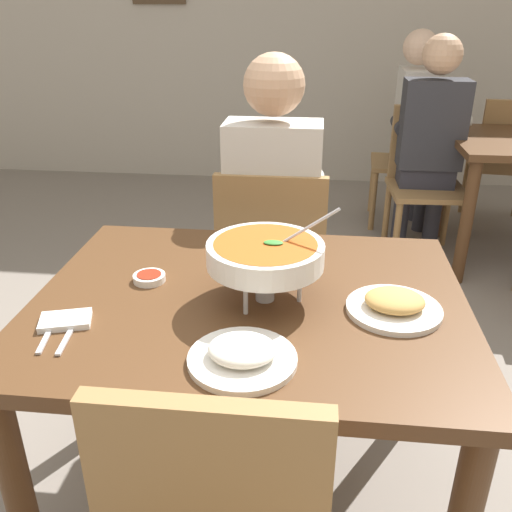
{
  "coord_description": "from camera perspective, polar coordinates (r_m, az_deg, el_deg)",
  "views": [
    {
      "loc": [
        0.16,
        -1.26,
        1.47
      ],
      "look_at": [
        0.0,
        0.15,
        0.8
      ],
      "focal_mm": 38.44,
      "sensor_mm": 36.0,
      "label": 1
    }
  ],
  "objects": [
    {
      "name": "spoon_utensil",
      "position": [
        1.37,
        -18.89,
        -7.68
      ],
      "size": [
        0.03,
        0.17,
        0.01
      ],
      "primitive_type": "cube",
      "rotation": [
        0.0,
        0.0,
        0.12
      ],
      "color": "silver",
      "rests_on": "dining_table_main"
    },
    {
      "name": "curry_bowl",
      "position": [
        1.39,
        0.98,
        0.13
      ],
      "size": [
        0.33,
        0.3,
        0.26
      ],
      "color": "silver",
      "rests_on": "dining_table_main"
    },
    {
      "name": "patron_bg_left",
      "position": [
        3.45,
        17.65,
        11.85
      ],
      "size": [
        0.4,
        0.45,
        1.31
      ],
      "color": "#2D2D38",
      "rests_on": "ground_plane"
    },
    {
      "name": "sauce_dish",
      "position": [
        1.56,
        -11.05,
        -2.2
      ],
      "size": [
        0.09,
        0.09,
        0.02
      ],
      "color": "white",
      "rests_on": "dining_table_main"
    },
    {
      "name": "dining_table_main",
      "position": [
        1.52,
        -0.63,
        -8.09
      ],
      "size": [
        1.14,
        0.9,
        0.75
      ],
      "color": "#51331C",
      "rests_on": "ground_plane"
    },
    {
      "name": "appetizer_plate",
      "position": [
        1.42,
        14.19,
        -4.94
      ],
      "size": [
        0.24,
        0.24,
        0.06
      ],
      "color": "white",
      "rests_on": "dining_table_main"
    },
    {
      "name": "rice_plate",
      "position": [
        1.2,
        -1.44,
        -10.2
      ],
      "size": [
        0.24,
        0.24,
        0.06
      ],
      "color": "white",
      "rests_on": "dining_table_main"
    },
    {
      "name": "chair_bg_left",
      "position": [
        3.53,
        17.23,
        8.19
      ],
      "size": [
        0.46,
        0.46,
        0.9
      ],
      "color": "olive",
      "rests_on": "ground_plane"
    },
    {
      "name": "patron_bg_middle",
      "position": [
        3.91,
        16.48,
        13.44
      ],
      "size": [
        0.45,
        0.4,
        1.31
      ],
      "color": "#2D2D38",
      "rests_on": "ground_plane"
    },
    {
      "name": "diner_main",
      "position": [
        2.16,
        1.81,
        5.5
      ],
      "size": [
        0.4,
        0.45,
        1.31
      ],
      "color": "#2D2D38",
      "rests_on": "ground_plane"
    },
    {
      "name": "napkin_folded",
      "position": [
        1.42,
        -19.22,
        -6.36
      ],
      "size": [
        0.14,
        0.11,
        0.02
      ],
      "primitive_type": "cube",
      "rotation": [
        0.0,
        0.0,
        0.3
      ],
      "color": "white",
      "rests_on": "dining_table_main"
    },
    {
      "name": "fork_utensil",
      "position": [
        1.39,
        -20.78,
        -7.47
      ],
      "size": [
        0.04,
        0.17,
        0.01
      ],
      "primitive_type": "cube",
      "rotation": [
        0.0,
        0.0,
        0.18
      ],
      "color": "silver",
      "rests_on": "dining_table_main"
    },
    {
      "name": "ground_plane",
      "position": [
        1.94,
        -0.53,
        -24.05
      ],
      "size": [
        16.0,
        16.0,
        0.0
      ],
      "primitive_type": "plane",
      "color": "gray"
    },
    {
      "name": "chair_diner_main",
      "position": [
        2.22,
        1.66,
        -0.53
      ],
      "size": [
        0.44,
        0.44,
        0.9
      ],
      "color": "olive",
      "rests_on": "ground_plane"
    },
    {
      "name": "chair_bg_middle",
      "position": [
        4.0,
        16.56,
        10.2
      ],
      "size": [
        0.47,
        0.47,
        0.9
      ],
      "color": "olive",
      "rests_on": "ground_plane"
    },
    {
      "name": "chair_bg_right",
      "position": [
        4.11,
        24.65,
        9.33
      ],
      "size": [
        0.48,
        0.48,
        0.9
      ],
      "color": "olive",
      "rests_on": "ground_plane"
    }
  ]
}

